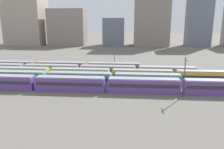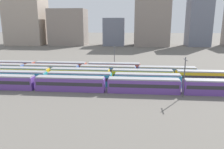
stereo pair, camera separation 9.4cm
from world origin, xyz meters
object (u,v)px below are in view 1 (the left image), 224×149
train_track_2 (111,75)px  train_track_4 (61,67)px  catenary_pole_0 (184,75)px  catenary_pole_1 (114,57)px  train_track_1 (80,79)px  train_track_3 (79,71)px  train_track_0 (143,85)px

train_track_2 → train_track_4: same height
catenary_pole_0 → catenary_pole_1: (-18.49, 26.64, -0.06)m
train_track_4 → catenary_pole_1: (18.82, 3.04, 3.42)m
train_track_1 → train_track_3: same height
train_track_0 → catenary_pole_0: 10.26m
catenary_pole_1 → train_track_4: bearing=-170.8°
train_track_0 → train_track_1: size_ratio=1.68×
catenary_pole_0 → catenary_pole_1: bearing=124.8°
train_track_0 → train_track_1: 18.35m
train_track_4 → catenary_pole_0: bearing=-32.3°
train_track_2 → catenary_pole_1: catenary_pole_1 is taller
train_track_1 → train_track_4: size_ratio=1.00×
train_track_1 → train_track_3: 10.72m
catenary_pole_0 → train_track_2: bearing=144.5°
train_track_2 → catenary_pole_1: bearing=89.8°
train_track_1 → catenary_pole_1: 20.70m
train_track_0 → train_track_4: size_ratio=1.68×
train_track_1 → train_track_0: bearing=-16.5°
train_track_2 → train_track_3: bearing=154.5°
train_track_0 → train_track_1: (-17.60, 5.20, -0.00)m
train_track_2 → catenary_pole_0: (18.54, -13.20, 3.48)m
train_track_0 → catenary_pole_0: bearing=-16.9°
train_track_3 → catenary_pole_0: (29.45, -18.40, 3.48)m
train_track_1 → train_track_3: size_ratio=0.75×
train_track_0 → train_track_1: bearing=163.5°
train_track_2 → train_track_4: size_ratio=1.34×
catenary_pole_0 → train_track_3: bearing=148.0°
train_track_2 → catenary_pole_0: catenary_pole_0 is taller
train_track_2 → train_track_3: same height
train_track_0 → train_track_2: bearing=131.8°
train_track_1 → catenary_pole_0: catenary_pole_0 is taller
train_track_4 → catenary_pole_1: bearing=9.2°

